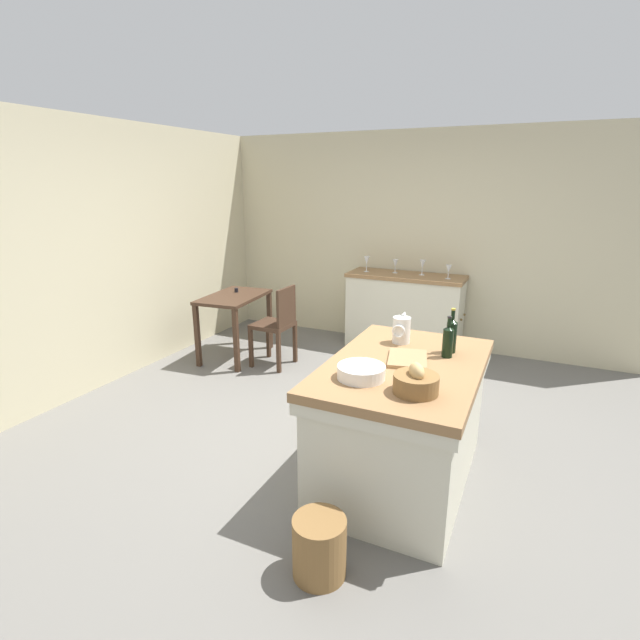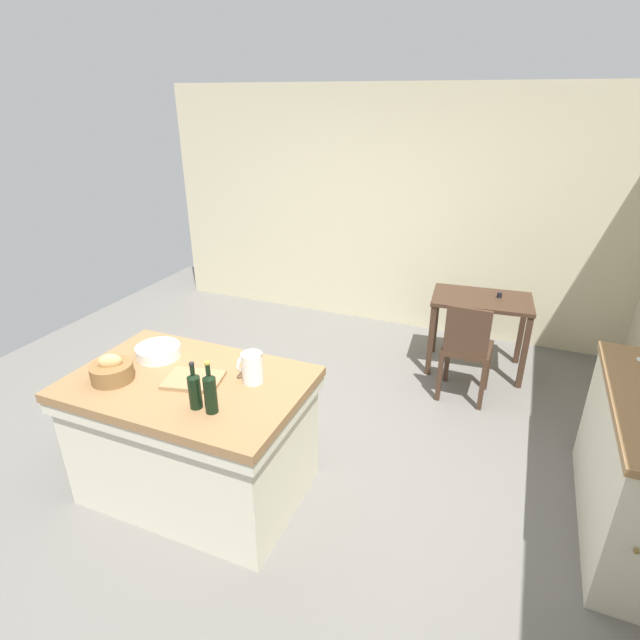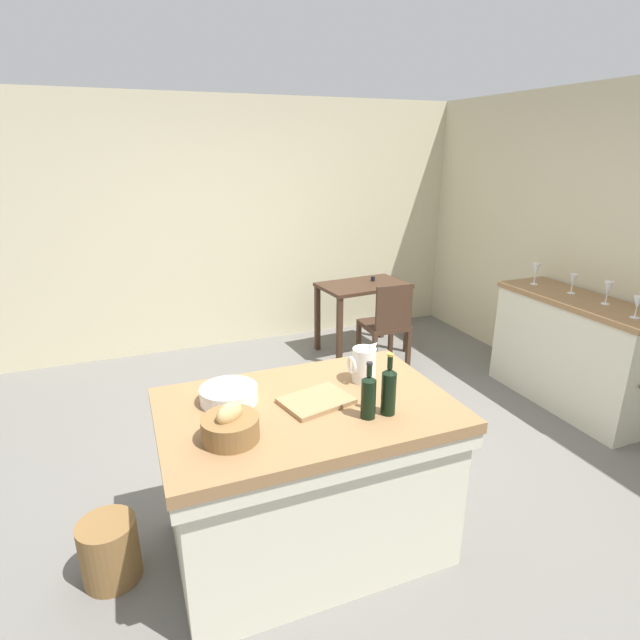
{
  "view_description": "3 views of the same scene",
  "coord_description": "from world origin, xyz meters",
  "views": [
    {
      "loc": [
        -3.24,
        -1.37,
        2.01
      ],
      "look_at": [
        0.16,
        0.22,
        0.91
      ],
      "focal_mm": 26.62,
      "sensor_mm": 36.0,
      "label": 1
    },
    {
      "loc": [
        1.4,
        -2.78,
        2.47
      ],
      "look_at": [
        0.11,
        0.34,
        0.94
      ],
      "focal_mm": 27.97,
      "sensor_mm": 36.0,
      "label": 2
    },
    {
      "loc": [
        -1.14,
        -2.76,
        2.09
      ],
      "look_at": [
        0.14,
        0.47,
        0.9
      ],
      "focal_mm": 28.19,
      "sensor_mm": 36.0,
      "label": 3
    }
  ],
  "objects": [
    {
      "name": "wine_glass_right",
      "position": [
        2.23,
        0.56,
        1.07
      ],
      "size": [
        0.07,
        0.07,
        0.19
      ],
      "color": "white",
      "rests_on": "side_cabinet"
    },
    {
      "name": "wine_glass_left",
      "position": [
        2.3,
        -0.11,
        1.06
      ],
      "size": [
        0.07,
        0.07,
        0.18
      ],
      "color": "white",
      "rests_on": "side_cabinet"
    },
    {
      "name": "wine_glass_far_left",
      "position": [
        2.21,
        -0.43,
        1.05
      ],
      "size": [
        0.07,
        0.07,
        0.16
      ],
      "color": "white",
      "rests_on": "side_cabinet"
    },
    {
      "name": "wall_right",
      "position": [
        2.6,
        0.0,
        1.3
      ],
      "size": [
        0.12,
        5.2,
        2.6
      ],
      "primitive_type": "cube",
      "color": "beige",
      "rests_on": "ground"
    },
    {
      "name": "writing_desk",
      "position": [
        1.15,
        1.79,
        0.63
      ],
      "size": [
        0.95,
        0.64,
        0.8
      ],
      "color": "#3D281C",
      "rests_on": "ground"
    },
    {
      "name": "bread_basket",
      "position": [
        -0.8,
        -0.81,
        0.93
      ],
      "size": [
        0.26,
        0.26,
        0.18
      ],
      "color": "brown",
      "rests_on": "island_table"
    },
    {
      "name": "island_table",
      "position": [
        -0.37,
        -0.64,
        0.47
      ],
      "size": [
        1.47,
        0.96,
        0.87
      ],
      "color": "olive",
      "rests_on": "ground"
    },
    {
      "name": "side_cabinet",
      "position": [
        2.26,
        0.07,
        0.47
      ],
      "size": [
        0.52,
        1.41,
        0.94
      ],
      "color": "olive",
      "rests_on": "ground"
    },
    {
      "name": "pitcher",
      "position": [
        0.01,
        -0.5,
        0.97
      ],
      "size": [
        0.17,
        0.13,
        0.24
      ],
      "color": "white",
      "rests_on": "island_table"
    },
    {
      "name": "ground_plane",
      "position": [
        0.0,
        0.0,
        0.0
      ],
      "size": [
        6.76,
        6.76,
        0.0
      ],
      "primitive_type": "plane",
      "color": "#66635E"
    },
    {
      "name": "wash_bowl",
      "position": [
        -0.73,
        -0.46,
        0.91
      ],
      "size": [
        0.29,
        0.29,
        0.08
      ],
      "primitive_type": "cylinder",
      "color": "white",
      "rests_on": "island_table"
    },
    {
      "name": "cutting_board",
      "position": [
        -0.32,
        -0.64,
        0.88
      ],
      "size": [
        0.39,
        0.32,
        0.02
      ],
      "primitive_type": "cube",
      "rotation": [
        0.0,
        0.0,
        0.23
      ],
      "color": "#99754C",
      "rests_on": "island_table"
    },
    {
      "name": "wine_bottle_amber",
      "position": [
        -0.14,
        -0.87,
        0.98
      ],
      "size": [
        0.07,
        0.07,
        0.29
      ],
      "color": "black",
      "rests_on": "island_table"
    },
    {
      "name": "wooden_chair",
      "position": [
        1.11,
        1.2,
        0.5
      ],
      "size": [
        0.41,
        0.41,
        0.91
      ],
      "color": "#3D281C",
      "rests_on": "ground"
    },
    {
      "name": "wicker_hamper",
      "position": [
        -1.39,
        -0.49,
        0.17
      ],
      "size": [
        0.29,
        0.29,
        0.33
      ],
      "primitive_type": "cylinder",
      "color": "brown",
      "rests_on": "ground"
    },
    {
      "name": "wine_glass_middle",
      "position": [
        2.3,
        0.22,
        1.05
      ],
      "size": [
        0.07,
        0.07,
        0.16
      ],
      "color": "white",
      "rests_on": "side_cabinet"
    },
    {
      "name": "wine_bottle_dark",
      "position": [
        -0.04,
        -0.87,
        0.99
      ],
      "size": [
        0.07,
        0.07,
        0.31
      ],
      "color": "black",
      "rests_on": "island_table"
    },
    {
      "name": "wall_back",
      "position": [
        0.0,
        2.6,
        1.3
      ],
      "size": [
        5.32,
        0.12,
        2.6
      ],
      "primitive_type": "cube",
      "color": "beige",
      "rests_on": "ground"
    }
  ]
}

